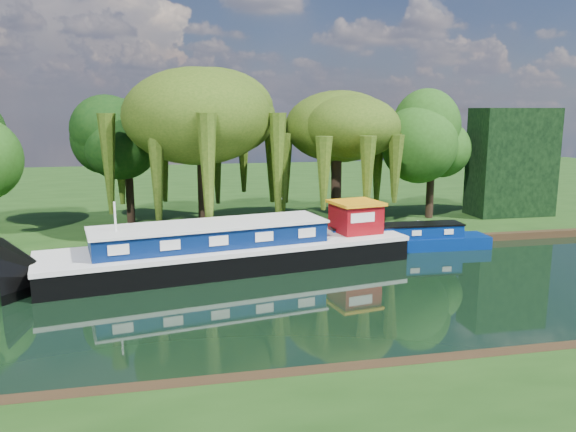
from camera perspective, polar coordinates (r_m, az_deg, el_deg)
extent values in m
plane|color=black|center=(25.90, 2.52, -7.98)|extent=(120.00, 120.00, 0.00)
cube|color=#16340E|center=(58.64, -5.78, 2.75)|extent=(120.00, 52.00, 0.45)
cube|color=black|center=(30.11, -5.81, -4.38)|extent=(19.79, 7.73, 1.29)
cube|color=silver|center=(29.93, -5.84, -2.99)|extent=(19.91, 7.84, 0.24)
cube|color=#071A49|center=(29.50, -7.86, -1.96)|extent=(12.35, 5.22, 1.02)
cube|color=silver|center=(29.38, -7.89, -0.87)|extent=(12.60, 5.47, 0.13)
cube|color=maroon|center=(32.61, 6.89, -0.20)|extent=(2.75, 2.75, 1.61)
cube|color=orange|center=(32.45, 6.93, 1.35)|extent=(3.07, 3.07, 0.17)
cylinder|color=silver|center=(28.57, -17.11, -1.16)|extent=(0.11, 0.11, 2.58)
cube|color=navy|center=(34.46, 10.85, -2.87)|extent=(11.64, 2.37, 0.87)
cube|color=navy|center=(34.29, 10.90, -1.57)|extent=(8.15, 1.75, 0.72)
cube|color=black|center=(34.21, 10.92, -0.90)|extent=(8.25, 1.85, 0.10)
cube|color=silver|center=(32.65, 6.36, -2.00)|extent=(0.58, 0.07, 0.31)
cube|color=silver|center=(33.26, 9.71, -1.85)|extent=(0.58, 0.07, 0.31)
cube|color=silver|center=(33.98, 12.94, -1.70)|extent=(0.58, 0.07, 0.31)
cube|color=silver|center=(34.80, 16.02, -1.56)|extent=(0.58, 0.07, 0.31)
imported|color=maroon|center=(32.76, -25.58, -5.03)|extent=(3.80, 2.87, 0.74)
cylinder|color=black|center=(37.34, -8.63, 3.15)|extent=(0.78, 0.78, 6.02)
ellipsoid|color=#27420E|center=(37.03, -8.82, 9.84)|extent=(8.41, 8.41, 5.43)
cylinder|color=black|center=(38.75, 4.91, 2.73)|extent=(0.71, 0.71, 4.99)
ellipsoid|color=#27420E|center=(38.41, 5.00, 8.06)|extent=(6.81, 6.81, 4.40)
cylinder|color=black|center=(40.67, -15.84, 3.59)|extent=(0.52, 0.52, 6.17)
ellipsoid|color=black|center=(40.46, -16.02, 7.13)|extent=(4.94, 4.94, 4.94)
cylinder|color=black|center=(42.51, 14.30, 3.92)|extent=(0.62, 0.62, 6.12)
ellipsoid|color=#1D4210|center=(42.30, 14.46, 7.28)|extent=(4.89, 4.89, 4.89)
cube|color=black|center=(45.53, 21.78, 5.11)|extent=(6.00, 3.00, 8.00)
cylinder|color=silver|center=(35.54, -0.89, -0.23)|extent=(0.10, 0.10, 2.20)
sphere|color=white|center=(35.32, -0.89, 1.81)|extent=(0.36, 0.36, 0.36)
cylinder|color=silver|center=(33.20, -18.26, -2.62)|extent=(0.16, 0.16, 1.00)
cylinder|color=silver|center=(33.05, -7.87, -2.23)|extent=(0.16, 0.16, 1.00)
cylinder|color=silver|center=(34.23, 3.90, -1.71)|extent=(0.16, 0.16, 1.00)
cylinder|color=silver|center=(36.30, 13.06, -1.24)|extent=(0.16, 0.16, 1.00)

